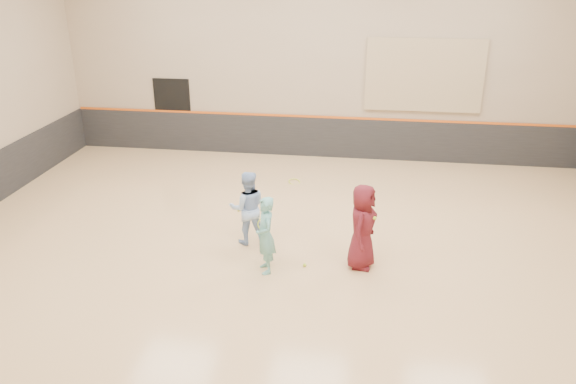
# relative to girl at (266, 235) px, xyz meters

# --- Properties ---
(room) EXTENTS (15.04, 12.04, 6.22)m
(room) POSITION_rel_girl_xyz_m (0.45, 0.77, 0.06)
(room) COLOR tan
(room) RESTS_ON ground
(wainscot_back) EXTENTS (14.90, 0.04, 1.20)m
(wainscot_back) POSITION_rel_girl_xyz_m (0.45, 6.74, -0.15)
(wainscot_back) COLOR #232326
(wainscot_back) RESTS_ON floor
(accent_stripe) EXTENTS (14.90, 0.03, 0.06)m
(accent_stripe) POSITION_rel_girl_xyz_m (0.45, 6.73, 0.47)
(accent_stripe) COLOR #D85914
(accent_stripe) RESTS_ON wall_back
(acoustic_panel) EXTENTS (3.20, 0.08, 2.00)m
(acoustic_panel) POSITION_rel_girl_xyz_m (3.25, 6.72, 1.75)
(acoustic_panel) COLOR tan
(acoustic_panel) RESTS_ON wall_back
(doorway) EXTENTS (1.10, 0.05, 2.20)m
(doorway) POSITION_rel_girl_xyz_m (-4.05, 6.75, 0.35)
(doorway) COLOR black
(doorway) RESTS_ON floor
(girl) EXTENTS (0.55, 0.65, 1.51)m
(girl) POSITION_rel_girl_xyz_m (0.00, 0.00, 0.00)
(girl) COLOR #69B6B6
(girl) RESTS_ON floor
(instructor) EXTENTS (0.90, 0.78, 1.57)m
(instructor) POSITION_rel_girl_xyz_m (-0.57, 1.10, 0.03)
(instructor) COLOR #9DBFF2
(instructor) RESTS_ON floor
(young_man) EXTENTS (0.70, 0.92, 1.67)m
(young_man) POSITION_rel_girl_xyz_m (1.77, 0.45, 0.08)
(young_man) COLOR #5B151F
(young_man) RESTS_ON floor
(held_racket) EXTENTS (0.28, 0.28, 0.57)m
(held_racket) POSITION_rel_girl_xyz_m (-0.20, 0.91, -0.23)
(held_racket) COLOR #BDDA30
(held_racket) RESTS_ON instructor
(spare_racket) EXTENTS (0.69, 0.69, 0.17)m
(spare_racket) POSITION_rel_girl_xyz_m (-0.06, 4.57, -0.67)
(spare_racket) COLOR #CFE732
(spare_racket) RESTS_ON floor
(ball_under_racket) EXTENTS (0.07, 0.07, 0.07)m
(ball_under_racket) POSITION_rel_girl_xyz_m (0.71, 0.25, -0.72)
(ball_under_racket) COLOR #C2E435
(ball_under_racket) RESTS_ON floor
(ball_in_hand) EXTENTS (0.07, 0.07, 0.07)m
(ball_in_hand) POSITION_rel_girl_xyz_m (1.98, 0.23, 0.38)
(ball_in_hand) COLOR #BFDD33
(ball_in_hand) RESTS_ON young_man
(ball_beside_spare) EXTENTS (0.07, 0.07, 0.07)m
(ball_beside_spare) POSITION_rel_girl_xyz_m (-1.12, 2.57, -0.72)
(ball_beside_spare) COLOR #C5DE33
(ball_beside_spare) RESTS_ON floor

